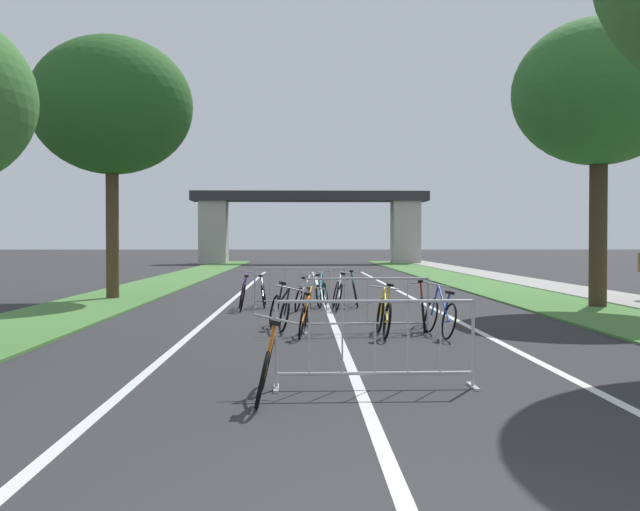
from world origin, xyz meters
The scene contains 24 objects.
grass_verge_left centered at (-6.33, 26.24, 0.03)m, with size 2.76×64.14×0.05m, color #477A38.
grass_verge_right centered at (6.33, 26.24, 0.03)m, with size 2.76×64.14×0.05m, color #477A38.
sidewalk_path_right centered at (8.75, 26.24, 0.04)m, with size 2.08×64.14×0.08m, color #9E9B93.
lane_stripe_center centered at (0.00, 18.55, 0.00)m, with size 0.14×37.11×0.01m, color silver.
lane_stripe_right_lane centered at (2.72, 18.55, 0.00)m, with size 0.14×37.11×0.01m, color silver.
lane_stripe_left_lane centered at (-2.72, 18.55, 0.00)m, with size 0.14×37.11×0.01m, color silver.
overpass_bridge centered at (0.00, 53.01, 3.67)m, with size 18.36×2.84×5.61m.
tree_left_oak_mid centered at (-6.31, 17.97, 5.74)m, with size 4.78×4.78×7.79m.
tree_right_cypress_far centered at (7.03, 14.83, 5.56)m, with size 4.44×4.44×7.49m.
crowd_barrier_nearest centered at (0.19, 4.65, 0.52)m, with size 2.40×0.49×1.05m.
crowd_barrier_second centered at (0.57, 9.84, 0.52)m, with size 2.41×0.58×1.05m.
crowd_barrier_third centered at (-0.72, 15.04, 0.52)m, with size 2.39×0.47×1.05m.
bicycle_white_0 centered at (0.24, 14.57, 0.39)m, with size 0.51×1.66×1.01m.
bicycle_orange_1 centered at (-1.07, 4.12, 0.35)m, with size 0.52×1.64×0.91m.
bicycle_blue_2 centered at (1.86, 9.31, 0.37)m, with size 0.49×1.69×0.97m.
bicycle_black_3 centered at (-1.11, 10.39, 0.37)m, with size 0.74×1.72×0.93m.
bicycle_red_4 centered at (1.72, 10.39, 0.38)m, with size 0.44×1.75×0.99m.
bicycle_purple_5 centered at (-2.17, 14.57, 0.38)m, with size 0.45×1.69×1.00m.
bicycle_green_6 centered at (0.76, 15.62, 0.38)m, with size 0.45×1.69×0.98m.
bicycle_silver_7 centered at (-1.69, 15.47, 0.35)m, with size 0.43×1.60×0.87m.
bicycle_yellow_8 centered at (0.83, 9.39, 0.37)m, with size 0.54×1.67×0.98m.
bicycle_teal_9 centered at (-0.14, 15.45, 0.35)m, with size 0.47×1.62×0.94m.
bicycle_white_10 centered at (-0.64, 14.43, 0.35)m, with size 0.65×1.57×0.91m.
bicycle_orange_11 centered at (-0.61, 9.46, 0.36)m, with size 0.53×1.67×0.92m.
Camera 1 is at (-0.68, -3.87, 1.74)m, focal length 40.88 mm.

